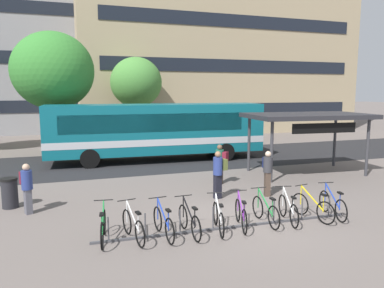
% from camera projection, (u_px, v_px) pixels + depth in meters
% --- Properties ---
extents(ground, '(200.00, 200.00, 0.00)m').
position_uv_depth(ground, '(248.00, 219.00, 11.52)').
color(ground, '#6B605B').
extents(bus_lane_asphalt, '(80.00, 7.20, 0.01)m').
position_uv_depth(bus_lane_asphalt, '(164.00, 160.00, 21.28)').
color(bus_lane_asphalt, '#232326').
rests_on(bus_lane_asphalt, ground).
extents(city_bus, '(12.13, 3.11, 3.20)m').
position_uv_depth(city_bus, '(158.00, 129.00, 20.92)').
color(city_bus, '#0F6070').
rests_on(city_bus, ground).
extents(bike_rack, '(7.78, 0.30, 0.70)m').
position_uv_depth(bike_rack, '(229.00, 225.00, 10.69)').
color(bike_rack, '#47474C').
rests_on(bike_rack, ground).
extents(parked_bicycle_green_0, '(0.52, 1.71, 0.99)m').
position_uv_depth(parked_bicycle_green_0, '(103.00, 227.00, 9.73)').
color(parked_bicycle_green_0, black).
rests_on(parked_bicycle_green_0, ground).
extents(parked_bicycle_white_1, '(0.52, 1.71, 0.99)m').
position_uv_depth(parked_bicycle_white_1, '(133.00, 226.00, 9.79)').
color(parked_bicycle_white_1, black).
rests_on(parked_bicycle_white_1, ground).
extents(parked_bicycle_blue_2, '(0.52, 1.72, 0.99)m').
position_uv_depth(parked_bicycle_blue_2, '(163.00, 224.00, 10.01)').
color(parked_bicycle_blue_2, black).
rests_on(parked_bicycle_blue_2, ground).
extents(parked_bicycle_black_3, '(0.52, 1.72, 0.99)m').
position_uv_depth(parked_bicycle_black_3, '(189.00, 221.00, 10.18)').
color(parked_bicycle_black_3, black).
rests_on(parked_bicycle_black_3, ground).
extents(parked_bicycle_white_4, '(0.58, 1.69, 0.99)m').
position_uv_depth(parked_bicycle_white_4, '(218.00, 218.00, 10.45)').
color(parked_bicycle_white_4, black).
rests_on(parked_bicycle_white_4, ground).
extents(parked_bicycle_purple_5, '(0.63, 1.67, 0.99)m').
position_uv_depth(parked_bicycle_purple_5, '(241.00, 215.00, 10.73)').
color(parked_bicycle_purple_5, black).
rests_on(parked_bicycle_purple_5, ground).
extents(parked_bicycle_green_6, '(0.52, 1.72, 0.99)m').
position_uv_depth(parked_bicycle_green_6, '(265.00, 211.00, 11.04)').
color(parked_bicycle_green_6, black).
rests_on(parked_bicycle_green_6, ground).
extents(parked_bicycle_white_7, '(0.59, 1.69, 0.99)m').
position_uv_depth(parked_bicycle_white_7, '(288.00, 210.00, 11.19)').
color(parked_bicycle_white_7, black).
rests_on(parked_bicycle_white_7, ground).
extents(parked_bicycle_yellow_8, '(0.54, 1.70, 0.99)m').
position_uv_depth(parked_bicycle_yellow_8, '(312.00, 207.00, 11.41)').
color(parked_bicycle_yellow_8, black).
rests_on(parked_bicycle_yellow_8, ground).
extents(parked_bicycle_blue_9, '(0.53, 1.70, 0.99)m').
position_uv_depth(parked_bicycle_blue_9, '(333.00, 205.00, 11.66)').
color(parked_bicycle_blue_9, black).
rests_on(parked_bicycle_blue_9, ground).
extents(transit_shelter, '(5.88, 3.66, 2.87)m').
position_uv_depth(transit_shelter, '(308.00, 118.00, 17.44)').
color(transit_shelter, '#38383D').
rests_on(transit_shelter, ground).
extents(commuter_maroon_pack_0, '(0.48, 0.60, 1.65)m').
position_uv_depth(commuter_maroon_pack_0, '(27.00, 185.00, 11.88)').
color(commuter_maroon_pack_0, '#565660').
rests_on(commuter_maroon_pack_0, ground).
extents(commuter_olive_pack_1, '(0.57, 0.40, 1.77)m').
position_uv_depth(commuter_olive_pack_1, '(219.00, 171.00, 13.56)').
color(commuter_olive_pack_1, black).
rests_on(commuter_olive_pack_1, ground).
extents(commuter_maroon_pack_2, '(0.58, 0.59, 1.70)m').
position_uv_depth(commuter_maroon_pack_2, '(220.00, 161.00, 15.65)').
color(commuter_maroon_pack_2, '#47382D').
rests_on(commuter_maroon_pack_2, ground).
extents(commuter_navy_pack_3, '(0.45, 0.59, 1.72)m').
position_uv_depth(commuter_navy_pack_3, '(267.00, 170.00, 13.91)').
color(commuter_navy_pack_3, '#47382D').
rests_on(commuter_navy_pack_3, ground).
extents(trash_bin, '(0.55, 0.55, 1.03)m').
position_uv_depth(trash_bin, '(10.00, 193.00, 12.53)').
color(trash_bin, '#232328').
rests_on(trash_bin, ground).
extents(street_tree_0, '(3.95, 3.95, 6.52)m').
position_uv_depth(street_tree_0, '(136.00, 82.00, 28.56)').
color(street_tree_0, brown).
rests_on(street_tree_0, ground).
extents(street_tree_1, '(4.83, 4.83, 7.45)m').
position_uv_depth(street_tree_1, '(53.00, 71.00, 22.15)').
color(street_tree_1, brown).
rests_on(street_tree_1, ground).
extents(building_right_wing, '(26.65, 13.40, 22.95)m').
position_uv_depth(building_right_wing, '(209.00, 17.00, 38.12)').
color(building_right_wing, tan).
rests_on(building_right_wing, ground).
extents(building_centre_block, '(19.96, 13.73, 10.44)m').
position_uv_depth(building_centre_block, '(81.00, 80.00, 46.14)').
color(building_centre_block, brown).
rests_on(building_centre_block, ground).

